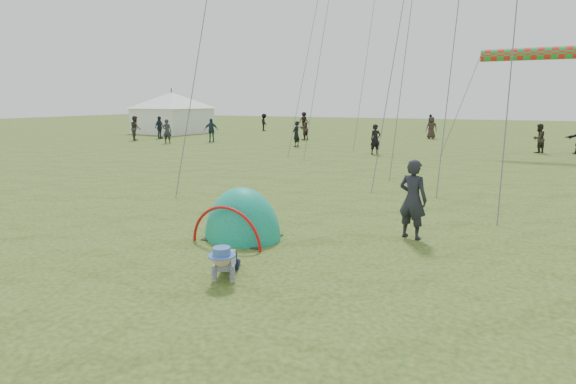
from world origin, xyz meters
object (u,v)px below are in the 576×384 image
at_px(popup_tent, 243,238).
at_px(event_marquee, 172,111).
at_px(standing_adult, 413,199).
at_px(crawling_toddler, 225,260).

distance_m(popup_tent, event_marquee, 33.29).
relative_size(standing_adult, event_marquee, 0.30).
relative_size(crawling_toddler, event_marquee, 0.14).
relative_size(popup_tent, event_marquee, 0.39).
bearing_deg(standing_adult, popup_tent, 42.58).
bearing_deg(crawling_toddler, event_marquee, 108.47).
bearing_deg(crawling_toddler, popup_tent, 91.25).
xyz_separation_m(crawling_toddler, event_marquee, (-22.83, 27.01, 1.63)).
relative_size(crawling_toddler, standing_adult, 0.48).
relative_size(crawling_toddler, popup_tent, 0.37).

